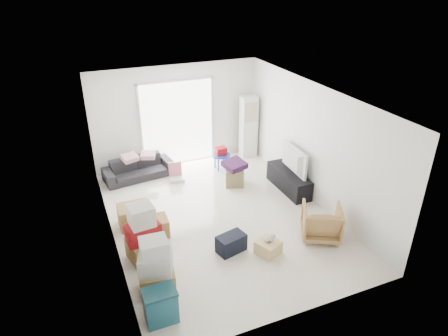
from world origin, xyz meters
TOP-DOWN VIEW (x-y plane):
  - room_shell at (0.00, 0.00)m, footprint 4.98×6.48m
  - sliding_door at (0.00, 2.98)m, footprint 2.10×0.04m
  - ac_tower at (1.95, 2.65)m, footprint 0.45×0.30m
  - tv_console at (2.00, 0.48)m, footprint 0.43×1.45m
  - television at (2.00, 0.48)m, footprint 0.69×1.13m
  - sofa at (-1.23, 2.50)m, footprint 1.81×0.73m
  - pillow_left at (-1.42, 2.48)m, footprint 0.40×0.35m
  - pillow_right at (-0.96, 2.47)m, footprint 0.43×0.39m
  - armchair at (1.59, -1.44)m, footprint 0.98×0.96m
  - storage_bins at (-1.90, -2.30)m, footprint 0.51×0.36m
  - box_stack_a at (-1.80, -1.68)m, footprint 0.64×0.58m
  - box_stack_b at (-1.80, -0.74)m, footprint 0.66×0.66m
  - box_stack_c at (-1.77, 0.42)m, footprint 0.63×0.53m
  - loose_box at (-1.41, -0.10)m, footprint 0.47×0.47m
  - duffel_bag at (-0.24, -1.17)m, footprint 0.60×0.45m
  - ottoman at (0.88, 1.21)m, footprint 0.56×0.56m
  - blanket at (0.88, 1.21)m, footprint 0.58×0.58m
  - kids_table at (0.91, 2.15)m, footprint 0.49×0.49m
  - toy_walker at (-0.38, 2.00)m, footprint 0.39×0.36m
  - wood_crate at (0.38, -1.50)m, footprint 0.52×0.52m
  - plush_bunny at (0.41, -1.49)m, footprint 0.25×0.15m

SIDE VIEW (x-z plane):
  - toy_walker at x=-0.38m, z-range -0.10..0.36m
  - wood_crate at x=0.38m, z-range 0.00..0.26m
  - duffel_bag at x=-0.24m, z-range 0.00..0.35m
  - loose_box at x=-1.41m, z-range 0.00..0.37m
  - ottoman at x=0.88m, z-range 0.00..0.44m
  - box_stack_c at x=-1.77m, z-range 0.00..0.45m
  - tv_console at x=2.00m, z-range 0.00..0.48m
  - storage_bins at x=-1.90m, z-range 0.00..0.58m
  - plush_bunny at x=0.41m, z-range 0.26..0.38m
  - sofa at x=-1.23m, z-range 0.00..0.69m
  - armchair at x=1.59m, z-range 0.00..0.76m
  - kids_table at x=0.91m, z-range 0.13..0.76m
  - box_stack_a at x=-1.80m, z-range -0.05..1.00m
  - box_stack_b at x=-1.80m, z-range -0.07..1.06m
  - blanket at x=0.88m, z-range 0.44..0.58m
  - television at x=2.00m, z-range 0.48..0.63m
  - pillow_left at x=-1.42m, z-range 0.69..0.79m
  - pillow_right at x=-0.96m, z-range 0.69..0.81m
  - ac_tower at x=1.95m, z-range 0.00..1.75m
  - sliding_door at x=0.00m, z-range 0.08..2.41m
  - room_shell at x=0.00m, z-range -0.24..2.94m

